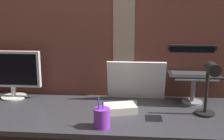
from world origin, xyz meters
name	(u,v)px	position (x,y,z in m)	size (l,w,h in m)	color
brick_wall_back	(117,35)	(0.00, 0.45, 1.18)	(3.14, 0.16, 2.37)	brown
desk	(111,121)	(-0.01, 0.05, 0.67)	(2.26, 0.68, 0.74)	#333338
monitor	(12,72)	(-0.75, 0.27, 0.93)	(0.42, 0.18, 0.35)	silver
laptop_stand	(193,84)	(0.55, 0.27, 0.87)	(0.28, 0.22, 0.19)	gray
laptop	(192,66)	(0.55, 0.33, 0.98)	(0.34, 0.28, 0.20)	black
whiteboard_panel	(136,80)	(0.15, 0.31, 0.88)	(0.41, 0.02, 0.29)	white
desk_lamp	(210,84)	(0.58, -0.01, 0.95)	(0.12, 0.20, 0.34)	black
pen_cup	(102,118)	(-0.03, -0.20, 0.79)	(0.09, 0.09, 0.17)	purple
paper_clutter_stack	(120,108)	(0.05, 0.05, 0.76)	(0.20, 0.14, 0.05)	silver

